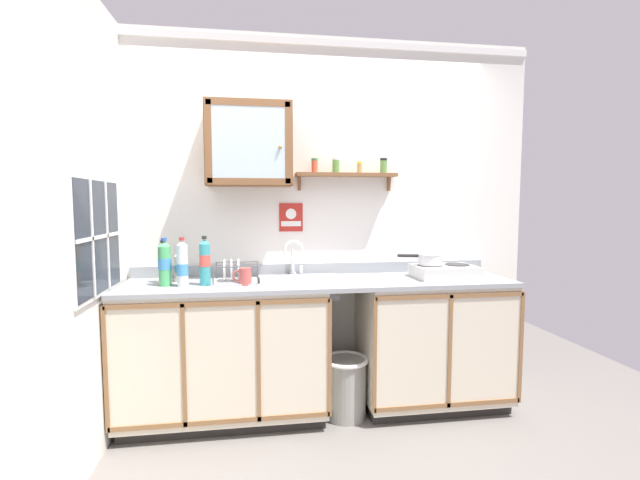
{
  "coord_description": "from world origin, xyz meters",
  "views": [
    {
      "loc": [
        -0.44,
        -2.56,
        1.45
      ],
      "look_at": [
        0.01,
        0.41,
        1.19
      ],
      "focal_mm": 24.27,
      "sensor_mm": 36.0,
      "label": 1
    }
  ],
  "objects": [
    {
      "name": "floor",
      "position": [
        0.0,
        0.0,
        0.0
      ],
      "size": [
        5.65,
        5.65,
        0.0
      ],
      "primitive_type": "plane",
      "color": "slate",
      "rests_on": "ground"
    },
    {
      "name": "back_wall",
      "position": [
        0.0,
        0.6,
        1.33
      ],
      "size": [
        3.25,
        0.07,
        2.64
      ],
      "color": "silver",
      "rests_on": "ground"
    },
    {
      "name": "side_wall_left",
      "position": [
        -1.35,
        -0.31,
        1.32
      ],
      "size": [
        0.05,
        3.38,
        2.64
      ],
      "primitive_type": "cube",
      "color": "silver",
      "rests_on": "ground"
    },
    {
      "name": "lower_cabinet_run",
      "position": [
        -0.65,
        0.29,
        0.45
      ],
      "size": [
        1.34,
        0.57,
        0.9
      ],
      "color": "black",
      "rests_on": "ground"
    },
    {
      "name": "lower_cabinet_run_right",
      "position": [
        0.8,
        0.29,
        0.45
      ],
      "size": [
        1.03,
        0.57,
        0.9
      ],
      "color": "black",
      "rests_on": "ground"
    },
    {
      "name": "countertop",
      "position": [
        0.0,
        0.29,
        0.91
      ],
      "size": [
        2.61,
        0.6,
        0.03
      ],
      "primitive_type": "cube",
      "color": "gray",
      "rests_on": "lower_cabinet_run"
    },
    {
      "name": "backsplash",
      "position": [
        0.0,
        0.57,
        0.97
      ],
      "size": [
        2.61,
        0.02,
        0.08
      ],
      "primitive_type": "cube",
      "color": "gray",
      "rests_on": "countertop"
    },
    {
      "name": "sink",
      "position": [
        -0.15,
        0.33,
        0.9
      ],
      "size": [
        0.57,
        0.44,
        0.37
      ],
      "color": "silver",
      "rests_on": "countertop"
    },
    {
      "name": "hot_plate_stove",
      "position": [
        0.88,
        0.28,
        0.97
      ],
      "size": [
        0.43,
        0.3,
        0.09
      ],
      "color": "silver",
      "rests_on": "countertop"
    },
    {
      "name": "saucepan",
      "position": [
        0.77,
        0.3,
        1.06
      ],
      "size": [
        0.31,
        0.17,
        0.08
      ],
      "color": "silver",
      "rests_on": "hot_plate_stove"
    },
    {
      "name": "bottle_juice_amber_0",
      "position": [
        -1.04,
        0.36,
        1.06
      ],
      "size": [
        0.06,
        0.06,
        0.28
      ],
      "color": "gold",
      "rests_on": "countertop"
    },
    {
      "name": "bottle_detergent_teal_1",
      "position": [
        -0.76,
        0.24,
        1.08
      ],
      "size": [
        0.07,
        0.07,
        0.32
      ],
      "color": "teal",
      "rests_on": "countertop"
    },
    {
      "name": "bottle_soda_green_2",
      "position": [
        -1.01,
        0.25,
        1.07
      ],
      "size": [
        0.08,
        0.08,
        0.31
      ],
      "color": "#4CB266",
      "rests_on": "countertop"
    },
    {
      "name": "bottle_water_clear_3",
      "position": [
        -0.89,
        0.22,
        1.07
      ],
      "size": [
        0.07,
        0.07,
        0.31
      ],
      "color": "silver",
      "rests_on": "countertop"
    },
    {
      "name": "bottle_opaque_white_4",
      "position": [
        -0.94,
        0.4,
        1.03
      ],
      "size": [
        0.08,
        0.08,
        0.23
      ],
      "color": "white",
      "rests_on": "countertop"
    },
    {
      "name": "dish_rack",
      "position": [
        -0.57,
        0.29,
        0.96
      ],
      "size": [
        0.3,
        0.25,
        0.16
      ],
      "color": "#B2B2B7",
      "rests_on": "countertop"
    },
    {
      "name": "mug",
      "position": [
        -0.51,
        0.2,
        0.98
      ],
      "size": [
        0.12,
        0.08,
        0.11
      ],
      "color": "#B24C47",
      "rests_on": "countertop"
    },
    {
      "name": "wall_cabinet",
      "position": [
        -0.47,
        0.45,
        1.84
      ],
      "size": [
        0.58,
        0.27,
        0.57
      ],
      "color": "brown"
    },
    {
      "name": "spice_shelf",
      "position": [
        0.22,
        0.51,
        1.67
      ],
      "size": [
        0.73,
        0.14,
        0.23
      ],
      "color": "brown"
    },
    {
      "name": "warning_sign",
      "position": [
        -0.18,
        0.57,
        1.35
      ],
      "size": [
        0.17,
        0.01,
        0.2
      ],
      "color": "#B2261E"
    },
    {
      "name": "window",
      "position": [
        -1.32,
        0.02,
        1.26
      ],
      "size": [
        0.03,
        0.71,
        0.67
      ],
      "color": "#262D38"
    },
    {
      "name": "trash_bin",
      "position": [
        0.15,
        0.21,
        0.22
      ],
      "size": [
        0.31,
        0.31,
        0.41
      ],
      "color": "gray",
      "rests_on": "ground"
    }
  ]
}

